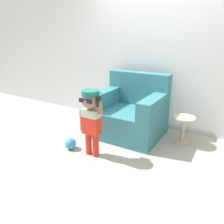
{
  "coord_description": "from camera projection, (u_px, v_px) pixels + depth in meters",
  "views": [
    {
      "loc": [
        1.3,
        -2.96,
        1.61
      ],
      "look_at": [
        -0.26,
        -0.33,
        0.52
      ],
      "focal_mm": 35.0,
      "sensor_mm": 36.0,
      "label": 1
    }
  ],
  "objects": [
    {
      "name": "armchair",
      "position": [
        130.0,
        113.0,
        3.65
      ],
      "size": [
        1.07,
        0.94,
        1.01
      ],
      "color": "teal",
      "rests_on": "ground_plane"
    },
    {
      "name": "ground_plane",
      "position": [
        136.0,
        139.0,
        3.56
      ],
      "size": [
        10.0,
        10.0,
        0.0
      ],
      "primitive_type": "plane",
      "color": "#ADA89E"
    },
    {
      "name": "wall_back",
      "position": [
        157.0,
        54.0,
        3.72
      ],
      "size": [
        10.0,
        0.05,
        2.6
      ],
      "color": "silver",
      "rests_on": "ground_plane"
    },
    {
      "name": "side_table",
      "position": [
        183.0,
        127.0,
        3.36
      ],
      "size": [
        0.34,
        0.34,
        0.43
      ],
      "color": "beige",
      "rests_on": "ground_plane"
    },
    {
      "name": "toy_ball",
      "position": [
        71.0,
        144.0,
        3.24
      ],
      "size": [
        0.17,
        0.17,
        0.17
      ],
      "color": "#3399D1",
      "rests_on": "ground_plane"
    },
    {
      "name": "person_child",
      "position": [
        91.0,
        113.0,
        2.9
      ],
      "size": [
        0.38,
        0.29,
        0.94
      ],
      "color": "red",
      "rests_on": "ground_plane"
    }
  ]
}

